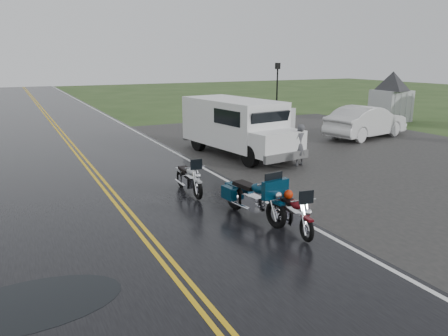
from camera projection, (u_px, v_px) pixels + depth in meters
name	position (u px, v px, depth m)	size (l,w,h in m)	color
ground	(152.00, 245.00, 9.73)	(120.00, 120.00, 0.00)	#2D471E
road	(80.00, 156.00, 18.39)	(8.00, 100.00, 0.04)	black
parking_pad	(363.00, 154.00, 18.83)	(14.00, 24.00, 0.03)	black
visitor_center	(392.00, 84.00, 28.21)	(16.00, 10.00, 4.80)	#A8AAAD
motorcycle_red	(307.00, 220.00, 9.64)	(0.71, 1.94, 1.15)	#580A10
motorcycle_teal	(276.00, 204.00, 10.37)	(0.84, 2.32, 1.37)	#05273C
motorcycle_silver	(198.00, 182.00, 12.53)	(0.72, 1.97, 1.16)	#96989D
van_white	(251.00, 136.00, 16.26)	(2.30, 6.13, 2.41)	white
person_at_van	(299.00, 146.00, 16.55)	(0.59, 0.38, 1.61)	#4A4A4F
sedan_white	(366.00, 122.00, 22.50)	(1.73, 4.96, 1.63)	silver
lamp_post_far_right	(277.00, 95.00, 26.16)	(0.33, 0.33, 3.81)	black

